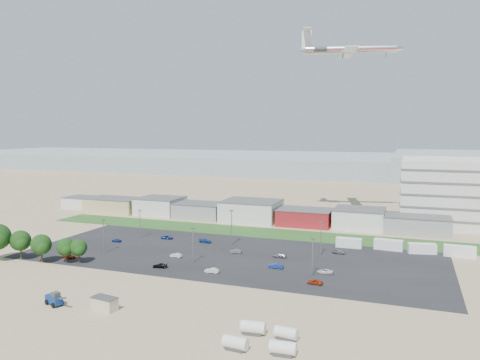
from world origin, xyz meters
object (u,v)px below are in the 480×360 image
at_px(parked_car_10, 69,256).
at_px(parked_car_3, 160,266).
at_px(portable_shed, 105,304).
at_px(box_trailer_a, 349,243).
at_px(telehandler, 54,298).
at_px(parked_car_0, 325,271).
at_px(parked_car_7, 236,251).
at_px(parked_car_12, 279,256).
at_px(parked_car_6, 205,241).
at_px(parked_car_2, 315,282).
at_px(parked_car_8, 339,252).
at_px(parked_car_5, 116,240).
at_px(storage_tank_nw, 253,327).
at_px(parked_car_4, 176,255).
at_px(parked_car_13, 212,270).
at_px(airliner, 350,50).
at_px(parked_car_1, 276,266).
at_px(parked_car_9, 167,237).

bearing_deg(parked_car_10, parked_car_3, -87.23).
relative_size(portable_shed, box_trailer_a, 0.69).
bearing_deg(portable_shed, telehandler, -165.07).
height_order(portable_shed, parked_car_10, portable_shed).
height_order(box_trailer_a, parked_car_0, box_trailer_a).
xyz_separation_m(box_trailer_a, parked_car_0, (-2.19, -29.26, -0.89)).
xyz_separation_m(parked_car_7, parked_car_12, (13.30, -0.28, 0.01)).
xyz_separation_m(telehandler, parked_car_6, (6.91, 60.22, -0.84)).
relative_size(parked_car_2, parked_car_8, 0.97).
bearing_deg(parked_car_6, parked_car_8, -82.90).
distance_m(parked_car_3, parked_car_5, 34.27).
xyz_separation_m(storage_tank_nw, parked_car_7, (-22.41, 50.52, -0.73)).
bearing_deg(parked_car_0, storage_tank_nw, -12.91).
relative_size(parked_car_0, parked_car_6, 0.97).
xyz_separation_m(box_trailer_a, parked_car_12, (-17.06, -18.73, -0.87)).
xyz_separation_m(parked_car_4, parked_car_5, (-26.77, 9.66, -0.04)).
bearing_deg(storage_tank_nw, parked_car_3, 140.28).
xyz_separation_m(telehandler, storage_tank_nw, (43.12, 0.97, -0.15)).
bearing_deg(parked_car_13, parked_car_5, -117.81).
xyz_separation_m(parked_car_2, parked_car_13, (-26.35, -0.16, 0.00)).
bearing_deg(box_trailer_a, airliner, 97.14).
bearing_deg(portable_shed, box_trailer_a, 68.58).
xyz_separation_m(airliner, parked_car_12, (-9.98, -67.31, -67.31)).
bearing_deg(parked_car_0, parked_car_6, -119.61).
distance_m(parked_car_1, parked_car_3, 30.52).
relative_size(parked_car_6, parked_car_8, 1.13).
distance_m(parked_car_1, parked_car_9, 47.48).
height_order(parked_car_3, parked_car_5, parked_car_3).
bearing_deg(parked_car_9, parked_car_6, -98.97).
height_order(portable_shed, box_trailer_a, box_trailer_a).
bearing_deg(storage_tank_nw, parked_car_7, 113.93).
xyz_separation_m(portable_shed, parked_car_1, (24.48, 39.55, -0.70)).
relative_size(storage_tank_nw, parked_car_1, 1.10).
distance_m(parked_car_0, parked_car_9, 59.49).
distance_m(storage_tank_nw, parked_car_13, 37.23).
distance_m(parked_car_5, parked_car_9, 16.34).
bearing_deg(parked_car_10, parked_car_13, -86.97).
bearing_deg(parked_car_10, parked_car_2, -87.55).
relative_size(box_trailer_a, parked_car_2, 2.15).
bearing_deg(parked_car_7, telehandler, -28.46).
bearing_deg(parked_car_4, box_trailer_a, 124.51).
xyz_separation_m(parked_car_2, parked_car_3, (-40.97, -0.77, -0.05)).
height_order(parked_car_7, parked_car_9, parked_car_7).
xyz_separation_m(parked_car_6, parked_car_7, (13.80, -8.73, -0.03)).
distance_m(parked_car_2, parked_car_6, 50.17).
height_order(airliner, parked_car_5, airliner).
height_order(parked_car_4, parked_car_6, parked_car_6).
bearing_deg(box_trailer_a, parked_car_6, -168.73).
distance_m(storage_tank_nw, parked_car_4, 54.72).
distance_m(portable_shed, parked_car_10, 43.92).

